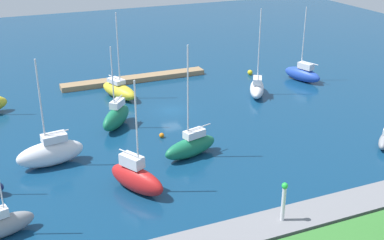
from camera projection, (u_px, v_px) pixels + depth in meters
water at (171, 111)px, 69.53m from camera, size 160.00×160.00×0.00m
pier_dock at (135, 79)px, 81.38m from camera, size 24.23×2.35×0.82m
breakwater at (292, 222)px, 43.56m from camera, size 60.00×3.74×1.10m
harbor_beacon at (284, 199)px, 42.11m from camera, size 0.56×0.56×3.73m
sailboat_white_far_south at (51, 152)px, 54.05m from camera, size 7.64×3.38×12.22m
sailboat_green_inner_mooring at (116, 116)px, 63.65m from camera, size 5.79×6.41×10.86m
sailboat_blue_near_pier at (303, 73)px, 81.24m from camera, size 4.27×7.23×12.17m
sailboat_red_far_north at (136, 178)px, 48.91m from camera, size 5.07×7.06×11.84m
sailboat_white_outer_mooring at (257, 88)px, 74.79m from camera, size 5.31×7.02×13.15m
sailboat_green_lone_south at (191, 146)px, 56.04m from camera, size 7.26×3.75×13.17m
sailboat_yellow_by_breakwater at (119, 90)px, 73.87m from camera, size 5.03×8.03×12.91m
sailboat_gray_along_channel at (3, 225)px, 42.21m from camera, size 5.61×2.89×9.87m
mooring_buoy_orange at (162, 135)px, 61.06m from camera, size 0.63×0.63×0.63m
mooring_buoy_yellow at (250, 72)px, 84.61m from camera, size 0.87×0.87×0.87m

